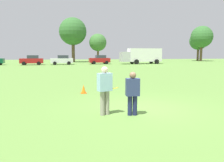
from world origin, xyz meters
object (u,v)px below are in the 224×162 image
player_thrower (105,88)px  parked_car_mid_right (100,59)px  frisbee (115,88)px  box_truck (141,55)px  parked_car_center (62,60)px  player_defender (133,91)px  traffic_cone (84,89)px  parked_car_mid_left (32,60)px

player_thrower → parked_car_mid_right: 38.08m
frisbee → box_truck: bearing=70.8°
player_thrower → parked_car_mid_right: size_ratio=0.40×
player_thrower → parked_car_center: parked_car_center is taller
frisbee → box_truck: box_truck is taller
player_defender → frisbee: 0.66m
player_defender → frisbee: size_ratio=5.65×
traffic_cone → player_thrower: bearing=-83.5°
parked_car_mid_right → box_truck: size_ratio=0.50×
parked_car_mid_left → parked_car_center: bearing=-1.1°
player_thrower → frisbee: (0.38, 0.09, -0.04)m
traffic_cone → box_truck: box_truck is taller
parked_car_mid_right → box_truck: (8.63, -0.85, 0.83)m
player_defender → player_thrower: bearing=166.8°
player_thrower → parked_car_center: (-2.91, 36.42, -0.06)m
traffic_cone → box_truck: 35.28m
traffic_cone → box_truck: (13.72, 32.47, 1.52)m
parked_car_mid_left → parked_car_center: same height
player_defender → parked_car_mid_left: parked_car_mid_left is taller
parked_car_center → parked_car_mid_right: (7.50, 1.39, 0.00)m
traffic_cone → parked_car_mid_left: 33.01m
box_truck → traffic_cone: bearing=-112.9°
player_thrower → player_defender: size_ratio=1.12×
player_thrower → parked_car_mid_right: bearing=83.1°
player_defender → box_truck: box_truck is taller
player_defender → traffic_cone: player_defender is taller
frisbee → parked_car_mid_right: size_ratio=0.06×
player_thrower → parked_car_mid_left: 37.49m
frisbee → box_truck: (12.83, 36.87, 0.81)m
parked_car_mid_right → box_truck: bearing=-5.6°
frisbee → parked_car_center: (-3.30, 36.33, -0.02)m
frisbee → traffic_cone: (-0.90, 4.40, -0.72)m
parked_car_mid_left → frisbee: bearing=-76.4°
parked_car_center → parked_car_mid_right: same height
frisbee → parked_car_mid_left: size_ratio=0.06×
player_thrower → traffic_cone: player_thrower is taller
parked_car_mid_left → box_truck: 21.69m
frisbee → parked_car_center: parked_car_center is taller
frisbee → traffic_cone: 4.55m
player_thrower → parked_car_mid_left: size_ratio=0.40×
traffic_cone → parked_car_mid_right: 33.71m
traffic_cone → parked_car_mid_right: bearing=81.3°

